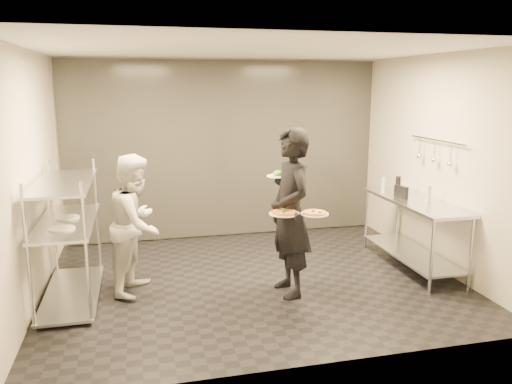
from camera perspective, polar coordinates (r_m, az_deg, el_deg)
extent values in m
cube|color=black|center=(6.35, -0.26, -10.07)|extent=(5.00, 4.00, 0.00)
cube|color=silver|center=(5.89, -0.29, 16.04)|extent=(5.00, 4.00, 0.00)
cube|color=#B8B3A5|center=(7.90, -3.60, 4.85)|extent=(5.00, 0.00, 2.80)
cube|color=#B8B3A5|center=(4.08, 6.16, -2.11)|extent=(5.00, 0.00, 2.80)
cube|color=#B8B3A5|center=(5.92, -24.55, 1.32)|extent=(0.00, 4.00, 2.80)
cube|color=#B8B3A5|center=(6.96, 20.22, 3.14)|extent=(0.00, 4.00, 2.80)
cube|color=white|center=(7.87, -3.56, 4.82)|extent=(4.90, 0.04, 2.74)
cylinder|color=silver|center=(5.33, -24.61, -7.04)|extent=(0.04, 0.04, 1.50)
cylinder|color=silver|center=(6.78, -22.21, -2.85)|extent=(0.04, 0.04, 1.50)
cylinder|color=silver|center=(5.25, -18.78, -6.86)|extent=(0.04, 0.04, 1.50)
cylinder|color=silver|center=(6.72, -17.66, -2.66)|extent=(0.04, 0.04, 1.50)
cube|color=#B7BCC2|center=(6.24, -20.24, -10.78)|extent=(0.60, 1.60, 0.03)
cube|color=#B7BCC2|center=(5.97, -20.83, -3.22)|extent=(0.60, 1.60, 0.03)
cube|color=#B7BCC2|center=(5.87, -21.16, 1.02)|extent=(0.60, 1.60, 0.03)
cylinder|color=white|center=(5.63, -21.28, -3.90)|extent=(0.26, 0.26, 0.01)
cylinder|color=white|center=(6.06, -20.73, -2.75)|extent=(0.26, 0.26, 0.01)
cylinder|color=silver|center=(6.17, 19.45, -7.00)|extent=(0.04, 0.04, 0.90)
cylinder|color=silver|center=(7.60, 12.47, -3.02)|extent=(0.04, 0.04, 0.90)
cylinder|color=silver|center=(6.46, 23.36, -6.46)|extent=(0.04, 0.04, 0.90)
cylinder|color=silver|center=(7.84, 15.90, -2.74)|extent=(0.04, 0.04, 0.90)
cube|color=#B7BCC2|center=(7.08, 17.32, -6.71)|extent=(0.57, 1.71, 0.03)
cube|color=#B7BCC2|center=(6.88, 17.69, -1.03)|extent=(0.60, 1.80, 0.04)
cylinder|color=silver|center=(6.89, 19.98, 5.59)|extent=(0.02, 1.20, 0.02)
cylinder|color=silver|center=(6.61, 21.41, 4.09)|extent=(0.01, 0.01, 0.22)
sphere|color=silver|center=(6.63, 21.32, 2.98)|extent=(0.07, 0.07, 0.07)
cylinder|color=silver|center=(6.90, 19.76, 4.52)|extent=(0.01, 0.01, 0.22)
sphere|color=silver|center=(6.91, 19.69, 3.45)|extent=(0.07, 0.07, 0.07)
cylinder|color=silver|center=(7.19, 18.25, 4.91)|extent=(0.01, 0.01, 0.22)
sphere|color=silver|center=(7.21, 18.18, 3.88)|extent=(0.07, 0.07, 0.07)
imported|color=black|center=(5.70, 3.95, -2.41)|extent=(0.53, 0.75, 1.94)
imported|color=silver|center=(5.98, -13.49, -3.56)|extent=(0.86, 0.96, 1.63)
cylinder|color=white|center=(5.48, 3.23, -2.47)|extent=(0.33, 0.33, 0.01)
cylinder|color=#BC6E44|center=(5.48, 3.23, -2.35)|extent=(0.29, 0.29, 0.02)
cylinder|color=#B83B18|center=(5.47, 3.23, -2.25)|extent=(0.26, 0.26, 0.01)
sphere|color=#205914|center=(5.47, 3.23, -2.17)|extent=(0.04, 0.04, 0.04)
cylinder|color=white|center=(5.51, 6.71, -2.50)|extent=(0.31, 0.31, 0.01)
cylinder|color=#BC6E44|center=(5.51, 6.72, -2.38)|extent=(0.27, 0.27, 0.02)
cylinder|color=#B83B18|center=(5.51, 6.72, -2.28)|extent=(0.24, 0.24, 0.01)
sphere|color=#205914|center=(5.51, 6.72, -2.20)|extent=(0.04, 0.04, 0.04)
cylinder|color=white|center=(5.84, 2.57, 1.84)|extent=(0.27, 0.27, 0.01)
ellipsoid|color=#346F1B|center=(5.83, 2.57, 2.18)|extent=(0.13, 0.13, 0.07)
cube|color=black|center=(6.93, 16.25, 0.01)|extent=(0.10, 0.23, 0.16)
cylinder|color=#96A396|center=(7.19, 14.37, 0.76)|extent=(0.06, 0.06, 0.22)
cylinder|color=#96A396|center=(6.80, 19.11, -0.18)|extent=(0.06, 0.06, 0.21)
cylinder|color=black|center=(7.21, 15.92, 0.79)|extent=(0.07, 0.07, 0.24)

